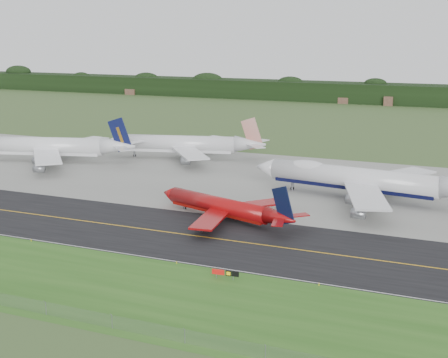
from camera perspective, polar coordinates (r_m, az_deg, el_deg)
The scene contains 16 objects.
ground at distance 138.60m, azimuth -1.60°, elevation -4.78°, with size 600.00×600.00×0.00m, color #3D5427.
grass_verge at distance 109.61m, azimuth -9.18°, elevation -9.96°, with size 400.00×30.00×0.01m, color #275519.
taxiway at distance 135.14m, azimuth -2.29°, elevation -5.26°, with size 400.00×32.00×0.02m, color black.
apron at distance 184.60m, azimuth 4.85°, elevation -0.23°, with size 400.00×78.00×0.01m, color gray.
taxiway_centreline at distance 135.13m, azimuth -2.29°, elevation -5.25°, with size 400.00×0.40×0.00m, color gold.
taxiway_edge_line at distance 122.05m, azimuth -5.36°, elevation -7.37°, with size 400.00×0.25×0.00m, color silver.
perimeter_fence at distance 99.36m, azimuth -13.19°, elevation -11.99°, with size 320.00×0.10×320.00m.
horizon_treeline at distance 399.47m, azimuth 14.72°, elevation 7.45°, with size 700.00×25.00×12.00m.
jet_ba_747 at distance 167.10m, azimuth 12.40°, elevation -0.03°, with size 62.88×51.65×15.81m.
jet_red_737 at distance 146.08m, azimuth 0.10°, elevation -2.59°, with size 39.29×31.19×10.86m.
jet_navy_gold at distance 219.54m, azimuth -15.65°, elevation 2.86°, with size 59.78×50.99×15.63m.
jet_star_tail at distance 217.14m, azimuth -3.54°, elevation 3.18°, with size 56.14×46.10×14.94m.
taxiway_sign at distance 112.14m, azimuth 0.11°, elevation -8.59°, with size 5.00×0.55×1.67m.
edge_marker_left at distance 137.97m, azimuth -17.22°, elevation -5.37°, with size 0.16×0.16×0.50m, color yellow.
edge_marker_center at distance 119.90m, azimuth -4.36°, elevation -7.62°, with size 0.16×0.16×0.50m, color yellow.
edge_marker_right at distance 111.00m, azimuth 8.68°, elevation -9.50°, with size 0.16×0.16×0.50m, color yellow.
Camera 1 is at (53.85, -120.29, 42.90)m, focal length 50.00 mm.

